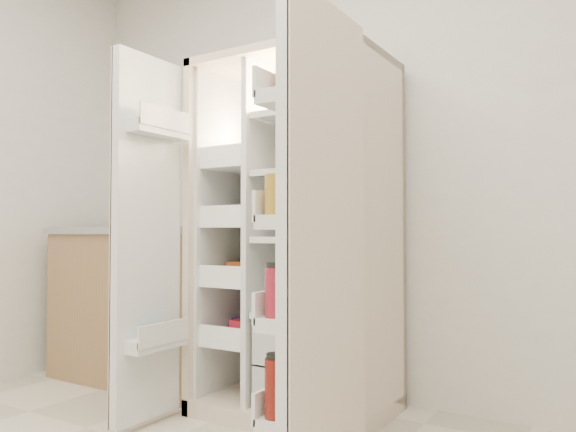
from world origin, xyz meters
The scene contains 5 objects.
wall_back centered at (0.00, 2.00, 1.35)m, with size 4.00×0.02×2.70m, color silver.
refrigerator centered at (-0.15, 1.65, 0.74)m, with size 0.92×0.70×1.80m.
freezer_door centered at (-0.66, 1.05, 0.89)m, with size 0.15×0.40×1.72m.
fridge_door centered at (0.32, 0.96, 0.87)m, with size 0.17×0.58×1.72m.
kitchen_counter centered at (-1.22, 1.67, 0.48)m, with size 1.30×0.69×0.95m.
Camera 1 is at (1.27, -0.81, 0.92)m, focal length 34.00 mm.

